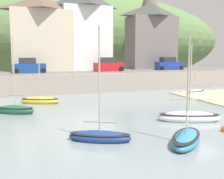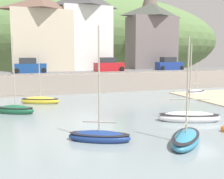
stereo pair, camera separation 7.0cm
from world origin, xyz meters
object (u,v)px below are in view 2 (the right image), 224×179
(fishing_boat_green, at_px, (189,117))
(waterfront_building_right, at_px, (152,36))
(waterfront_building_centre, at_px, (86,30))
(sailboat_nearest_shore, at_px, (40,100))
(motorboat_with_cabin, at_px, (16,110))
(parked_car_near_slipway, at_px, (29,67))
(parked_car_end_of_row, at_px, (169,65))
(church_with_spire, at_px, (150,22))
(sailboat_tall_mast, at_px, (186,139))
(parked_car_by_wall, at_px, (109,65))
(sailboat_far_left, at_px, (196,92))
(sailboat_blue_trim, at_px, (99,136))
(waterfront_building_left, at_px, (42,33))

(fishing_boat_green, bearing_deg, waterfront_building_right, 91.23)
(waterfront_building_centre, distance_m, fishing_boat_green, 26.68)
(sailboat_nearest_shore, bearing_deg, fishing_boat_green, -25.16)
(waterfront_building_right, distance_m, sailboat_nearest_shore, 25.30)
(motorboat_with_cabin, bearing_deg, parked_car_near_slipway, 111.41)
(sailboat_nearest_shore, relative_size, parked_car_end_of_row, 1.22)
(parked_car_near_slipway, bearing_deg, waterfront_building_centre, 28.72)
(church_with_spire, distance_m, fishing_boat_green, 33.18)
(sailboat_tall_mast, relative_size, parked_car_by_wall, 1.40)
(waterfront_building_centre, bearing_deg, sailboat_far_left, -54.90)
(parked_car_near_slipway, distance_m, parked_car_by_wall, 10.87)
(parked_car_end_of_row, bearing_deg, sailboat_blue_trim, -126.63)
(parked_car_by_wall, bearing_deg, parked_car_near_slipway, 173.62)
(church_with_spire, xyz_separation_m, parked_car_near_slipway, (-21.55, -8.50, -7.37))
(sailboat_far_left, xyz_separation_m, parked_car_near_slipway, (-18.64, 9.70, 2.94))
(sailboat_far_left, bearing_deg, motorboat_with_cabin, 172.43)
(waterfront_building_right, bearing_deg, sailboat_blue_trim, -122.19)
(sailboat_nearest_shore, bearing_deg, sailboat_tall_mast, -43.35)
(sailboat_blue_trim, xyz_separation_m, sailboat_nearest_shore, (-2.08, 13.37, 0.01))
(waterfront_building_left, height_order, sailboat_tall_mast, waterfront_building_left)
(sailboat_blue_trim, xyz_separation_m, parked_car_end_of_row, (18.18, 23.13, 2.92))
(fishing_boat_green, distance_m, parked_car_near_slipway, 23.31)
(sailboat_far_left, distance_m, sailboat_nearest_shore, 18.21)
(sailboat_blue_trim, relative_size, sailboat_nearest_shore, 1.30)
(sailboat_blue_trim, height_order, sailboat_far_left, sailboat_blue_trim)
(parked_car_near_slipway, bearing_deg, sailboat_nearest_shore, -86.21)
(waterfront_building_left, distance_m, church_with_spire, 20.05)
(parked_car_end_of_row, bearing_deg, sailboat_nearest_shore, -152.74)
(waterfront_building_left, distance_m, motorboat_with_cabin, 20.21)
(waterfront_building_centre, xyz_separation_m, parked_car_near_slipway, (-8.66, -4.50, -5.28))
(sailboat_blue_trim, bearing_deg, waterfront_building_right, 85.89)
(waterfront_building_right, relative_size, fishing_boat_green, 1.85)
(waterfront_building_centre, relative_size, parked_car_near_slipway, 2.89)
(parked_car_end_of_row, bearing_deg, waterfront_building_centre, 161.01)
(sailboat_far_left, bearing_deg, church_with_spire, 61.93)
(waterfront_building_centre, xyz_separation_m, parked_car_end_of_row, (12.02, -4.50, -5.28))
(parked_car_end_of_row, bearing_deg, church_with_spire, 85.73)
(church_with_spire, xyz_separation_m, sailboat_far_left, (-2.91, -18.20, -10.31))
(waterfront_building_left, xyz_separation_m, waterfront_building_centre, (6.56, 0.00, 0.71))
(sailboat_blue_trim, height_order, parked_car_end_of_row, sailboat_blue_trim)
(sailboat_tall_mast, relative_size, sailboat_far_left, 1.49)
(fishing_boat_green, xyz_separation_m, sailboat_nearest_shore, (-9.56, 11.09, -0.02))
(parked_car_near_slipway, bearing_deg, sailboat_tall_mast, -73.55)
(fishing_boat_green, distance_m, parked_car_end_of_row, 23.62)
(waterfront_building_left, bearing_deg, waterfront_building_centre, 0.00)
(sailboat_blue_trim, relative_size, sailboat_far_left, 1.64)
(waterfront_building_centre, xyz_separation_m, fishing_boat_green, (1.33, -25.36, -8.18))
(sailboat_tall_mast, xyz_separation_m, parked_car_by_wall, (4.04, 25.14, 2.93))
(sailboat_far_left, bearing_deg, fishing_boat_green, -146.80)
(motorboat_with_cabin, bearing_deg, waterfront_building_centre, 89.29)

